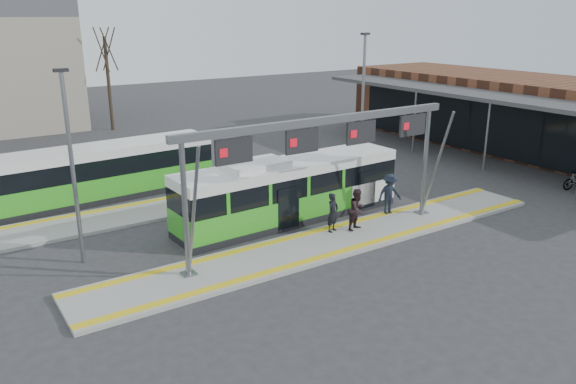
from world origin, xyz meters
name	(u,v)px	position (x,y,z in m)	size (l,w,h in m)	color
ground	(334,242)	(0.00, 0.00, 0.00)	(120.00, 120.00, 0.00)	#2D2D30
platform_main	(334,241)	(0.00, 0.00, 0.07)	(22.00, 3.00, 0.15)	gray
platform_second	(172,206)	(-4.00, 8.00, 0.07)	(20.00, 3.00, 0.15)	gray
tactile_main	(334,239)	(0.00, 0.00, 0.16)	(22.00, 2.65, 0.02)	yellow
tactile_second	(163,199)	(-4.00, 9.15, 0.16)	(20.00, 0.35, 0.02)	yellow
gantry	(326,143)	(-0.35, 0.25, 4.30)	(13.00, 1.68, 5.20)	slate
station_building	(555,118)	(21.83, 4.00, 2.53)	(11.50, 32.00, 5.00)	brown
hero_bus	(289,191)	(-0.02, 3.39, 1.41)	(11.30, 2.77, 3.09)	black
bg_bus_green	(107,172)	(-6.09, 11.45, 1.38)	(11.30, 3.05, 2.79)	black
passenger_a	(333,212)	(0.50, 0.79, 1.01)	(0.63, 0.41, 1.72)	black
passenger_b	(357,209)	(1.54, 0.38, 1.07)	(0.89, 0.70, 1.84)	black
passenger_c	(389,194)	(4.11, 1.10, 1.12)	(1.26, 0.72, 1.95)	black
bicycle_d	(576,180)	(15.73, -1.37, 0.51)	(0.48, 1.71, 1.03)	gray
tree_left	(66,52)	(-2.66, 32.69, 6.26)	(1.40, 1.40, 8.26)	#382B21
tree_mid	(105,50)	(-0.36, 29.46, 6.47)	(1.40, 1.40, 8.53)	#382B21
lamp_west	(72,164)	(-9.35, 3.82, 3.94)	(0.50, 0.25, 7.40)	slate
lamp_east	(363,104)	(7.20, 6.79, 4.37)	(0.50, 0.25, 8.25)	slate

